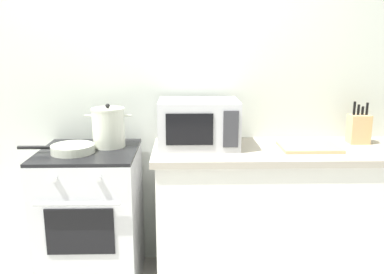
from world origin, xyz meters
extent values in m
cube|color=silver|center=(0.30, 0.97, 1.25)|extent=(4.40, 0.10, 2.50)
cube|color=white|center=(0.90, 0.62, 0.44)|extent=(1.64, 0.56, 0.88)
cube|color=#ADA393|center=(0.90, 0.62, 0.90)|extent=(1.70, 0.60, 0.04)
cube|color=silver|center=(-0.35, 0.60, 0.45)|extent=(0.60, 0.60, 0.90)
cube|color=black|center=(-0.35, 0.60, 0.91)|extent=(0.60, 0.60, 0.02)
cube|color=black|center=(-0.35, 0.30, 0.52)|extent=(0.39, 0.01, 0.28)
cylinder|color=silver|center=(-0.35, 0.27, 0.70)|extent=(0.48, 0.02, 0.02)
cylinder|color=silver|center=(-0.47, 0.29, 0.84)|extent=(0.04, 0.02, 0.04)
cylinder|color=silver|center=(-0.23, 0.29, 0.84)|extent=(0.04, 0.02, 0.04)
cylinder|color=beige|center=(-0.23, 0.69, 1.04)|extent=(0.20, 0.20, 0.24)
cylinder|color=beige|center=(-0.23, 0.69, 1.16)|extent=(0.21, 0.21, 0.01)
sphere|color=black|center=(-0.23, 0.69, 1.18)|extent=(0.03, 0.03, 0.03)
cylinder|color=beige|center=(-0.35, 0.69, 1.12)|extent=(0.05, 0.01, 0.01)
cylinder|color=beige|center=(-0.11, 0.69, 1.12)|extent=(0.05, 0.01, 0.01)
cylinder|color=beige|center=(-0.43, 0.54, 0.95)|extent=(0.26, 0.26, 0.05)
cylinder|color=black|center=(-0.66, 0.54, 0.96)|extent=(0.20, 0.02, 0.02)
cube|color=silver|center=(0.34, 0.68, 1.07)|extent=(0.50, 0.36, 0.30)
cube|color=black|center=(0.28, 0.50, 1.07)|extent=(0.28, 0.01, 0.19)
cube|color=#38383D|center=(0.52, 0.50, 1.07)|extent=(0.09, 0.01, 0.22)
cube|color=tan|center=(1.03, 0.60, 0.93)|extent=(0.36, 0.26, 0.02)
cube|color=tan|center=(1.40, 0.74, 1.02)|extent=(0.13, 0.10, 0.19)
cylinder|color=black|center=(1.36, 0.74, 1.15)|extent=(0.02, 0.02, 0.09)
cylinder|color=black|center=(1.39, 0.74, 1.14)|extent=(0.02, 0.02, 0.07)
cylinder|color=black|center=(1.41, 0.74, 1.14)|extent=(0.02, 0.02, 0.06)
cylinder|color=black|center=(1.44, 0.74, 1.15)|extent=(0.02, 0.02, 0.08)
camera|label=1|loc=(0.24, -1.82, 1.57)|focal=37.63mm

